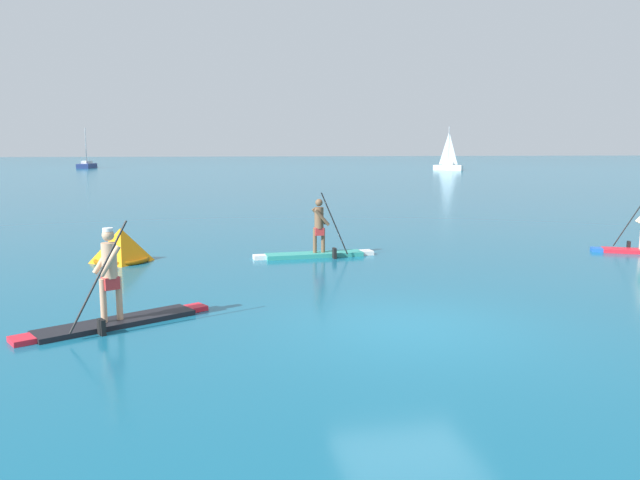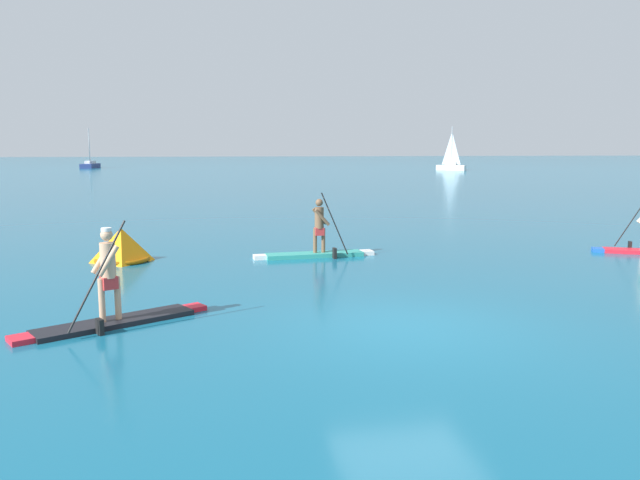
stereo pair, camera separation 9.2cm
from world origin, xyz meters
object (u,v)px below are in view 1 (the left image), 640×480
paddleboarder_mid_center (316,246)px  sailboat_left_horizon (87,163)px  race_marker_buoy (121,247)px  sailboat_right_horizon (448,164)px  paddleboarder_near_left (113,305)px

paddleboarder_mid_center → sailboat_left_horizon: (-20.90, 84.14, 0.42)m
sailboat_left_horizon → race_marker_buoy: bearing=-165.8°
paddleboarder_mid_center → sailboat_right_horizon: sailboat_right_horizon is taller
race_marker_buoy → sailboat_left_horizon: 85.33m
paddleboarder_mid_center → race_marker_buoy: 5.42m
paddleboarder_near_left → sailboat_left_horizon: 91.73m
sailboat_left_horizon → sailboat_right_horizon: (51.62, -19.21, 0.16)m
paddleboarder_near_left → race_marker_buoy: (-0.65, 6.39, 0.03)m
paddleboarder_mid_center → sailboat_right_horizon: size_ratio=0.58×
race_marker_buoy → sailboat_left_horizon: sailboat_left_horizon is taller
sailboat_left_horizon → sailboat_right_horizon: 55.08m
paddleboarder_near_left → sailboat_right_horizon: size_ratio=0.53×
paddleboarder_near_left → paddleboarder_mid_center: size_ratio=0.92×
paddleboarder_mid_center → race_marker_buoy: size_ratio=2.37×
paddleboarder_near_left → race_marker_buoy: size_ratio=2.17×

